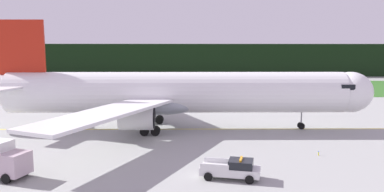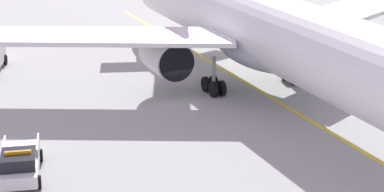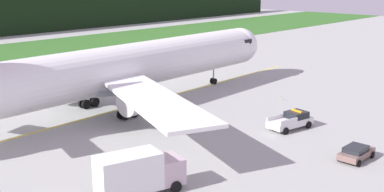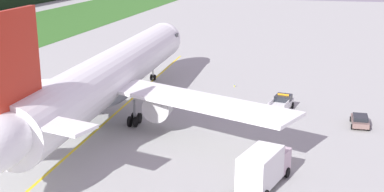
{
  "view_description": "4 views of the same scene",
  "coord_description": "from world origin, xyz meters",
  "px_view_note": "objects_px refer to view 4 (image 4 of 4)",
  "views": [
    {
      "loc": [
        6.58,
        -47.68,
        12.49
      ],
      "look_at": [
        4.87,
        7.96,
        4.47
      ],
      "focal_mm": 37.62,
      "sensor_mm": 36.0,
      "label": 1
    },
    {
      "loc": [
        43.66,
        -16.17,
        16.3
      ],
      "look_at": [
        8.0,
        -2.13,
        3.13
      ],
      "focal_mm": 61.1,
      "sensor_mm": 36.0,
      "label": 2
    },
    {
      "loc": [
        -34.6,
        -38.87,
        16.2
      ],
      "look_at": [
        6.01,
        -1.19,
        2.18
      ],
      "focal_mm": 45.13,
      "sensor_mm": 36.0,
      "label": 3
    },
    {
      "loc": [
        -52.43,
        -16.46,
        19.17
      ],
      "look_at": [
        3.01,
        -2.94,
        2.88
      ],
      "focal_mm": 47.64,
      "sensor_mm": 36.0,
      "label": 4
    }
  ],
  "objects_px": {
    "ops_pickup_truck": "(282,103)",
    "staff_car": "(360,120)",
    "catering_truck": "(264,166)",
    "airliner": "(111,75)"
  },
  "relations": [
    {
      "from": "airliner",
      "to": "ops_pickup_truck",
      "type": "height_order",
      "value": "airliner"
    },
    {
      "from": "airliner",
      "to": "catering_truck",
      "type": "bearing_deg",
      "value": -127.08
    },
    {
      "from": "ops_pickup_truck",
      "to": "catering_truck",
      "type": "distance_m",
      "value": 21.86
    },
    {
      "from": "catering_truck",
      "to": "staff_car",
      "type": "xyz_separation_m",
      "value": [
        17.91,
        -9.05,
        -1.07
      ]
    },
    {
      "from": "airliner",
      "to": "staff_car",
      "type": "xyz_separation_m",
      "value": [
        3.05,
        -28.72,
        -4.31
      ]
    },
    {
      "from": "ops_pickup_truck",
      "to": "catering_truck",
      "type": "xyz_separation_m",
      "value": [
        -21.84,
        -0.04,
        0.86
      ]
    },
    {
      "from": "airliner",
      "to": "staff_car",
      "type": "relative_size",
      "value": 13.91
    },
    {
      "from": "catering_truck",
      "to": "staff_car",
      "type": "height_order",
      "value": "catering_truck"
    },
    {
      "from": "catering_truck",
      "to": "ops_pickup_truck",
      "type": "bearing_deg",
      "value": 0.09
    },
    {
      "from": "ops_pickup_truck",
      "to": "staff_car",
      "type": "bearing_deg",
      "value": -113.37
    }
  ]
}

